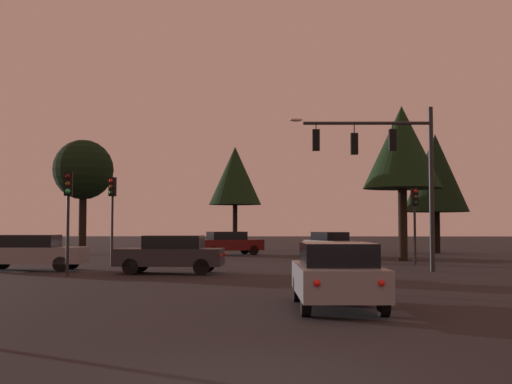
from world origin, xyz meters
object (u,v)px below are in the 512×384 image
Objects in this scene: traffic_light_corner_right at (112,203)px; traffic_light_median at (415,210)px; car_crossing_left at (171,254)px; tree_behind_sign at (436,173)px; traffic_light_corner_left at (68,202)px; car_nearside_lane at (337,274)px; traffic_signal_mast_arm at (386,157)px; tree_center_horizon at (402,148)px; car_crossing_right at (30,252)px; car_far_lane at (228,243)px; tree_lot_edge at (83,170)px; tree_left_far at (235,176)px; car_parked_lot at (330,244)px.

traffic_light_corner_right is 14.70m from traffic_light_median.
car_crossing_left is 0.52× the size of tree_behind_sign.
traffic_light_corner_left is at bearing -151.85° from traffic_light_median.
traffic_light_corner_right is 18.17m from car_nearside_lane.
tree_behind_sign is at bearing 51.85° from car_crossing_left.
traffic_signal_mast_arm is 1.59× the size of car_crossing_left.
car_crossing_right is at bearing -154.81° from tree_center_horizon.
traffic_light_corner_right reaches higher than car_far_lane.
tree_lot_edge is at bearing 137.20° from traffic_signal_mast_arm.
traffic_signal_mast_arm is 9.77m from car_crossing_left.
tree_center_horizon is at bearing 19.17° from traffic_light_corner_right.
traffic_light_corner_left is at bearing -50.67° from car_crossing_right.
traffic_light_corner_right is at bearing -103.30° from tree_left_far.
traffic_light_median is 0.77× the size of car_parked_lot.
tree_center_horizon is at bearing -113.37° from tree_behind_sign.
tree_center_horizon is at bearing 74.66° from traffic_signal_mast_arm.
tree_left_far is (7.42, 22.95, 4.97)m from car_crossing_right.
car_crossing_left is 0.93× the size of car_far_lane.
car_crossing_right is at bearing 129.33° from traffic_light_corner_left.
traffic_light_corner_right is at bearing 48.52° from car_crossing_right.
car_nearside_lane is at bearing -80.98° from car_far_lane.
car_crossing_left is at bearing -52.90° from traffic_light_corner_right.
traffic_signal_mast_arm reaches higher than traffic_light_corner_right.
tree_center_horizon reaches higher than traffic_light_corner_right.
car_far_lane is at bearing -5.71° from tree_lot_edge.
car_parked_lot is at bearing 54.88° from traffic_light_corner_left.
traffic_signal_mast_arm is 23.89m from tree_lot_edge.
traffic_light_median is 0.44× the size of tree_center_horizon.
car_nearside_lane is at bearing -107.90° from tree_behind_sign.
tree_behind_sign is 10.69m from tree_center_horizon.
car_parked_lot is at bearing -10.44° from tree_lot_edge.
traffic_light_corner_right is 1.11× the size of traffic_light_median.
tree_left_far reaches higher than traffic_light_corner_right.
traffic_light_corner_left reaches higher than car_parked_lot.
tree_left_far is (-4.38, 35.45, 4.97)m from car_nearside_lane.
traffic_signal_mast_arm is at bearing -109.75° from tree_behind_sign.
traffic_light_corner_left is 4.48m from car_crossing_left.
tree_center_horizon is at bearing -21.34° from tree_lot_edge.
car_crossing_left is (3.54, -4.68, -2.19)m from traffic_light_corner_right.
traffic_light_median is 22.90m from tree_lot_edge.
tree_lot_edge is (-5.14, 12.86, 2.64)m from traffic_light_corner_right.
tree_left_far is at bearing 72.08° from car_crossing_right.
car_parked_lot is 7.99m from tree_center_horizon.
traffic_light_median is at bearing -67.28° from car_parked_lot.
traffic_light_median is at bearing 15.29° from car_crossing_right.
traffic_signal_mast_arm is at bearing -15.20° from traffic_light_corner_right.
traffic_light_median is at bearing -108.06° from tree_behind_sign.
tree_left_far is (-7.68, 23.22, 1.00)m from traffic_signal_mast_arm.
car_crossing_right is 1.01× the size of car_far_lane.
car_parked_lot is (13.90, 12.94, -0.00)m from car_crossing_right.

